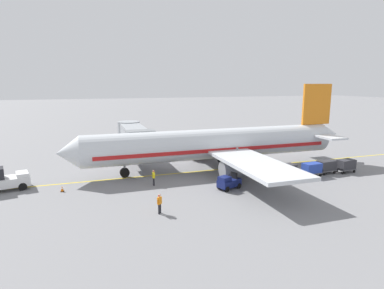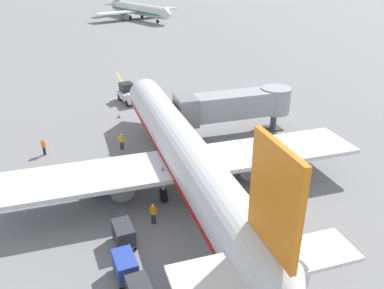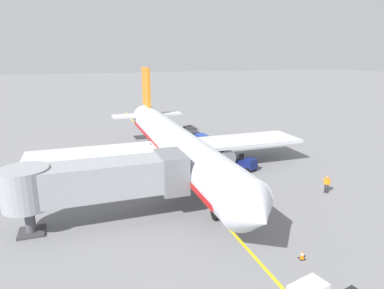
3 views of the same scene
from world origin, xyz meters
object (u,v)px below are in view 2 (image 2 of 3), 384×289
(jet_bridge, at_px, (234,105))
(ground_crew_marshaller, at_px, (153,213))
(baggage_cart_second_in_train, at_px, (125,265))
(ground_crew_wing_walker, at_px, (122,141))
(safety_cone_nose_left, at_px, (119,115))
(parked_airliner, at_px, (184,153))
(baggage_cart_front, at_px, (123,233))
(pushback_tractor, at_px, (129,94))
(ground_crew_loader, at_px, (43,146))
(baggage_tug_lead, at_px, (92,182))
(distant_taxiing_airliner, at_px, (138,9))

(jet_bridge, xyz_separation_m, ground_crew_marshaller, (-12.13, -13.49, -2.50))
(jet_bridge, relative_size, baggage_cart_second_in_train, 4.47)
(ground_crew_wing_walker, relative_size, ground_crew_marshaller, 1.00)
(ground_crew_marshaller, bearing_deg, safety_cone_nose_left, 88.25)
(ground_crew_wing_walker, bearing_deg, safety_cone_nose_left, 83.74)
(parked_airliner, xyz_separation_m, baggage_cart_front, (-6.19, -6.09, -2.24))
(jet_bridge, height_order, ground_crew_wing_walker, jet_bridge)
(pushback_tractor, distance_m, baggage_cart_front, 30.23)
(baggage_cart_second_in_train, relative_size, ground_crew_loader, 1.74)
(baggage_tug_lead, bearing_deg, ground_crew_loader, 116.02)
(parked_airliner, xyz_separation_m, baggage_tug_lead, (-7.66, 1.88, -2.47))
(baggage_cart_front, relative_size, safety_cone_nose_left, 5.00)
(jet_bridge, bearing_deg, safety_cone_nose_left, 141.79)
(ground_crew_loader, relative_size, distant_taxiing_airliner, 0.05)
(ground_crew_wing_walker, height_order, ground_crew_marshaller, same)
(ground_crew_loader, height_order, distant_taxiing_airliner, distant_taxiing_airliner)
(parked_airliner, xyz_separation_m, baggage_cart_second_in_train, (-6.59, -9.25, -2.24))
(parked_airliner, relative_size, ground_crew_loader, 22.02)
(pushback_tractor, relative_size, distant_taxiing_airliner, 0.14)
(ground_crew_loader, bearing_deg, pushback_tractor, 51.31)
(ground_crew_marshaller, bearing_deg, distant_taxiing_airliner, 79.76)
(parked_airliner, height_order, jet_bridge, parked_airliner)
(jet_bridge, distance_m, baggage_cart_second_in_train, 23.78)
(parked_airliner, xyz_separation_m, jet_bridge, (8.38, 9.07, 0.27))
(parked_airliner, bearing_deg, distant_taxiing_airliner, 81.35)
(baggage_cart_second_in_train, bearing_deg, jet_bridge, 50.74)
(baggage_cart_second_in_train, relative_size, safety_cone_nose_left, 5.00)
(baggage_tug_lead, distance_m, distant_taxiing_airliner, 104.19)
(baggage_cart_second_in_train, distance_m, ground_crew_wing_walker, 18.36)
(pushback_tractor, distance_m, ground_crew_marshaller, 28.23)
(jet_bridge, xyz_separation_m, ground_crew_loader, (-20.03, 0.99, -2.50))
(baggage_tug_lead, distance_m, baggage_cart_front, 8.10)
(baggage_cart_front, relative_size, distant_taxiing_airliner, 0.09)
(ground_crew_wing_walker, bearing_deg, ground_crew_marshaller, -88.65)
(jet_bridge, bearing_deg, baggage_cart_second_in_train, -129.26)
(ground_crew_wing_walker, distance_m, ground_crew_loader, 7.67)
(ground_crew_wing_walker, bearing_deg, jet_bridge, 0.60)
(jet_bridge, distance_m, distant_taxiing_airliner, 94.61)
(safety_cone_nose_left, bearing_deg, ground_crew_marshaller, -91.75)
(ground_crew_loader, bearing_deg, baggage_tug_lead, -63.98)
(parked_airliner, height_order, pushback_tractor, parked_airliner)
(jet_bridge, xyz_separation_m, baggage_cart_second_in_train, (-14.97, -18.31, -2.50))
(jet_bridge, relative_size, ground_crew_loader, 7.80)
(pushback_tractor, bearing_deg, jet_bridge, -57.91)
(ground_crew_wing_walker, bearing_deg, ground_crew_loader, 171.63)
(pushback_tractor, distance_m, ground_crew_loader, 17.42)
(baggage_cart_front, bearing_deg, safety_cone_nose_left, 82.61)
(parked_airliner, relative_size, baggage_cart_front, 12.62)
(parked_airliner, xyz_separation_m, ground_crew_loader, (-11.65, 10.05, -2.23))
(pushback_tractor, distance_m, safety_cone_nose_left, 6.09)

